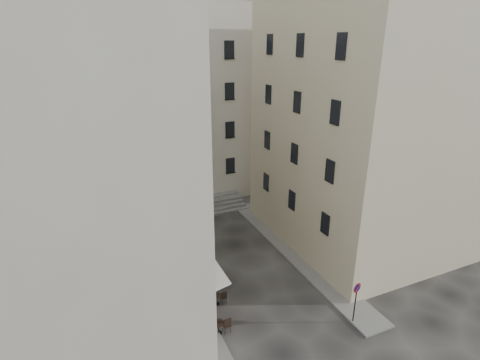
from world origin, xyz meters
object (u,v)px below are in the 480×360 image
no_parking_sign (356,295)px  bistro_table_a (218,326)px  pedestrian (207,289)px  bistro_table_b (217,298)px

no_parking_sign → bistro_table_a: 7.67m
pedestrian → bistro_table_b: bearing=88.4°
no_parking_sign → bistro_table_b: bearing=132.7°
no_parking_sign → bistro_table_b: size_ratio=2.23×
no_parking_sign → bistro_table_b: no_parking_sign is taller
pedestrian → bistro_table_a: bearing=41.6°
bistro_table_b → pedestrian: 0.81m
no_parking_sign → pedestrian: no_parking_sign is taller
no_parking_sign → pedestrian: size_ratio=1.44×
bistro_table_a → pedestrian: pedestrian is taller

